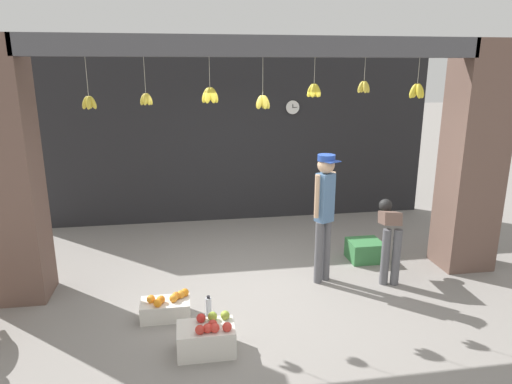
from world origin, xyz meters
name	(u,v)px	position (x,y,z in m)	size (l,w,h in m)	color
ground_plane	(261,289)	(0.00, 0.00, 0.00)	(60.00, 60.00, 0.00)	gray
shop_back_wall	(234,136)	(0.00, 2.95, 1.57)	(7.29, 0.12, 3.14)	#232326
shop_pillar_left	(6,175)	(-3.00, 0.30, 1.57)	(0.70, 0.60, 3.14)	brown
shop_pillar_right	(473,159)	(3.00, 0.30, 1.57)	(0.70, 0.60, 3.14)	brown
storefront_awning	(261,50)	(0.00, 0.12, 2.98)	(5.39, 0.30, 0.85)	#4C4C51
shopkeeper	(324,208)	(0.84, 0.11, 1.03)	(0.32, 0.32, 1.73)	#56565B
worker_stooping	(389,232)	(1.75, 0.08, 0.66)	(0.37, 0.76, 1.00)	#56565B
fruit_crate_oranges	(166,308)	(-1.20, -0.51, 0.12)	(0.56, 0.33, 0.30)	silver
fruit_crate_apples	(207,337)	(-0.77, -1.25, 0.16)	(0.58, 0.37, 0.37)	silver
produce_box_green	(365,250)	(1.68, 0.68, 0.15)	(0.48, 0.44, 0.30)	#387A42
water_bottle	(209,308)	(-0.72, -0.60, 0.13)	(0.07, 0.07, 0.27)	silver
wall_clock	(293,107)	(1.07, 2.87, 2.08)	(0.26, 0.03, 0.26)	black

